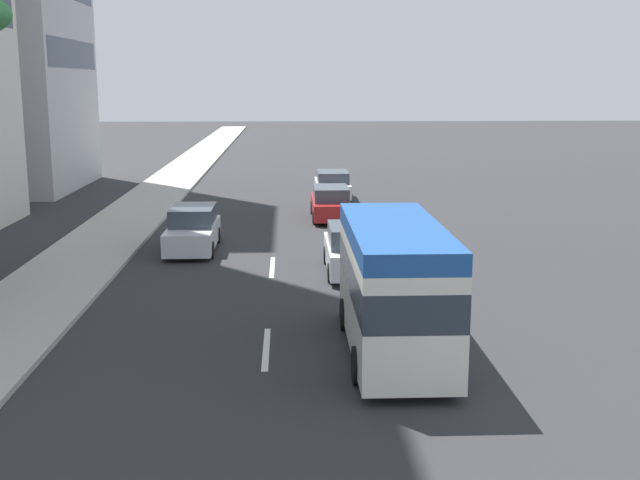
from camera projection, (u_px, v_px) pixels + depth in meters
name	position (u px, v px, depth m)	size (l,w,h in m)	color
ground_plane	(275.00, 228.00, 36.03)	(198.00, 198.00, 0.00)	#2D2D30
sidewalk_right	(119.00, 227.00, 35.73)	(162.00, 3.48, 0.15)	#B2ADA3
lane_stripe_mid	(266.00, 349.00, 19.69)	(3.20, 0.16, 0.01)	silver
lane_stripe_far	(272.00, 267.00, 28.33)	(3.20, 0.16, 0.01)	silver
car_lead	(332.00, 185.00, 45.17)	(4.75, 1.93, 1.54)	white
car_second	(353.00, 250.00, 27.41)	(4.48, 1.86, 1.69)	silver
car_third	(193.00, 230.00, 31.11)	(4.69, 1.86, 1.70)	silver
car_fourth	(331.00, 203.00, 38.25)	(4.73, 1.84, 1.58)	#A51E1E
minibus_fifth	(394.00, 284.00, 19.04)	(6.72, 2.30, 3.19)	silver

